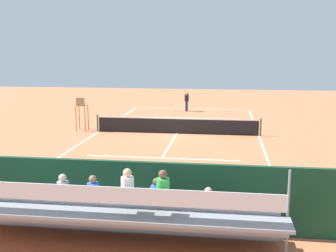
{
  "coord_description": "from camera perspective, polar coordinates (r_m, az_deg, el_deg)",
  "views": [
    {
      "loc": [
        -2.96,
        25.21,
        5.12
      ],
      "look_at": [
        0.0,
        4.0,
        1.2
      ],
      "focal_mm": 44.46,
      "sensor_mm": 36.0,
      "label": 1
    }
  ],
  "objects": [
    {
      "name": "umpire_chair",
      "position": [
        27.27,
        -11.78,
        2.13
      ],
      "size": [
        0.67,
        0.67,
        2.14
      ],
      "color": "#A88456",
      "rests_on": "ground"
    },
    {
      "name": "tennis_player",
      "position": [
        35.28,
        2.57,
        3.68
      ],
      "size": [
        0.45,
        0.56,
        1.93
      ],
      "color": "navy",
      "rests_on": "ground"
    },
    {
      "name": "equipment_bag",
      "position": [
        13.03,
        -3.41,
        -11.93
      ],
      "size": [
        0.9,
        0.36,
        0.36
      ],
      "primitive_type": "cube",
      "color": "#334C8C",
      "rests_on": "ground"
    },
    {
      "name": "court_line_markings",
      "position": [
        25.93,
        1.23,
        -1.01
      ],
      "size": [
        10.1,
        22.2,
        0.01
      ],
      "color": "white",
      "rests_on": "ground"
    },
    {
      "name": "tennis_racket",
      "position": [
        35.99,
        0.68,
        2.22
      ],
      "size": [
        0.58,
        0.36,
        0.03
      ],
      "color": "black",
      "rests_on": "ground"
    },
    {
      "name": "ground_plane",
      "position": [
        25.89,
        1.22,
        -1.03
      ],
      "size": [
        60.0,
        60.0,
        0.0
      ],
      "primitive_type": "plane",
      "color": "#CC7047"
    },
    {
      "name": "tennis_ball_far",
      "position": [
        32.78,
        0.65,
        1.45
      ],
      "size": [
        0.07,
        0.07,
        0.07
      ],
      "primitive_type": "sphere",
      "color": "#CCDB33",
      "rests_on": "ground"
    },
    {
      "name": "tennis_net",
      "position": [
        25.8,
        1.23,
        0.06
      ],
      "size": [
        10.3,
        0.1,
        1.07
      ],
      "color": "black",
      "rests_on": "ground"
    },
    {
      "name": "tennis_ball_near",
      "position": [
        33.34,
        2.39,
        1.59
      ],
      "size": [
        0.07,
        0.07,
        0.07
      ],
      "primitive_type": "sphere",
      "color": "#CCDB33",
      "rests_on": "ground"
    },
    {
      "name": "backdrop_wall",
      "position": [
        12.31,
        -6.53,
        -9.26
      ],
      "size": [
        18.0,
        0.16,
        2.0
      ],
      "primitive_type": "cube",
      "color": "#194228",
      "rests_on": "ground"
    },
    {
      "name": "courtside_bench",
      "position": [
        12.78,
        6.26,
        -10.6
      ],
      "size": [
        1.8,
        0.4,
        0.93
      ],
      "color": "#234C2D",
      "rests_on": "ground"
    },
    {
      "name": "bleacher_stand",
      "position": [
        11.09,
        -8.12,
        -11.82
      ],
      "size": [
        9.06,
        2.4,
        2.48
      ],
      "color": "gray",
      "rests_on": "ground"
    }
  ]
}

